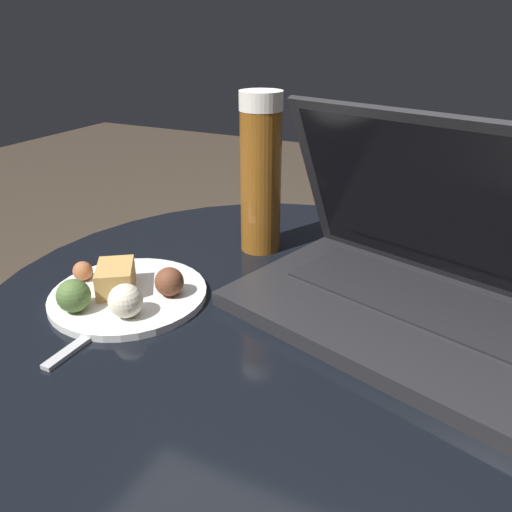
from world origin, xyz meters
name	(u,v)px	position (x,y,z in m)	size (l,w,h in m)	color
table	(279,394)	(0.00, 0.00, 0.37)	(0.74, 0.74, 0.51)	#515156
laptop	(408,277)	(0.14, 0.04, 0.55)	(0.41, 0.33, 0.23)	#232326
beer_glass	(261,174)	(-0.09, 0.14, 0.62)	(0.06, 0.06, 0.23)	brown
snack_plate	(123,291)	(-0.17, -0.08, 0.52)	(0.19, 0.19, 0.05)	silver
fork	(109,322)	(-0.16, -0.13, 0.51)	(0.02, 0.16, 0.00)	#B2B2B7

